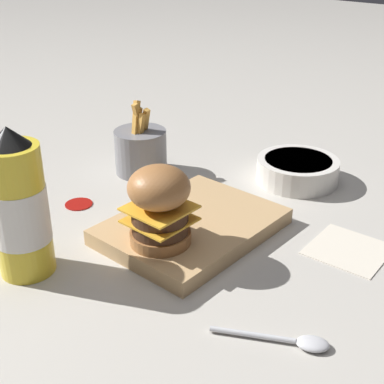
{
  "coord_description": "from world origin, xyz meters",
  "views": [
    {
      "loc": [
        0.52,
        0.55,
        0.45
      ],
      "look_at": [
        -0.05,
        0.05,
        0.08
      ],
      "focal_mm": 50.0,
      "sensor_mm": 36.0,
      "label": 1
    }
  ],
  "objects_px": {
    "ketchup_bottle": "(19,208)",
    "fries_basket": "(141,150)",
    "spoon": "(295,341)",
    "burger": "(159,205)",
    "side_bowl": "(297,170)",
    "serving_board": "(192,226)"
  },
  "relations": [
    {
      "from": "spoon",
      "to": "side_bowl",
      "type": "bearing_deg",
      "value": 92.4
    },
    {
      "from": "ketchup_bottle",
      "to": "side_bowl",
      "type": "bearing_deg",
      "value": 165.32
    },
    {
      "from": "burger",
      "to": "spoon",
      "type": "relative_size",
      "value": 0.91
    },
    {
      "from": "burger",
      "to": "ketchup_bottle",
      "type": "bearing_deg",
      "value": -38.55
    },
    {
      "from": "serving_board",
      "to": "burger",
      "type": "distance_m",
      "value": 0.11
    },
    {
      "from": "ketchup_bottle",
      "to": "side_bowl",
      "type": "height_order",
      "value": "ketchup_bottle"
    },
    {
      "from": "serving_board",
      "to": "fries_basket",
      "type": "height_order",
      "value": "fries_basket"
    },
    {
      "from": "ketchup_bottle",
      "to": "fries_basket",
      "type": "xyz_separation_m",
      "value": [
        -0.35,
        -0.13,
        -0.06
      ]
    },
    {
      "from": "side_bowl",
      "to": "spoon",
      "type": "distance_m",
      "value": 0.47
    },
    {
      "from": "ketchup_bottle",
      "to": "fries_basket",
      "type": "height_order",
      "value": "ketchup_bottle"
    },
    {
      "from": "serving_board",
      "to": "side_bowl",
      "type": "xyz_separation_m",
      "value": [
        -0.29,
        0.02,
        0.01
      ]
    },
    {
      "from": "serving_board",
      "to": "side_bowl",
      "type": "distance_m",
      "value": 0.29
    },
    {
      "from": "spoon",
      "to": "ketchup_bottle",
      "type": "bearing_deg",
      "value": 169.16
    },
    {
      "from": "ketchup_bottle",
      "to": "spoon",
      "type": "relative_size",
      "value": 1.64
    },
    {
      "from": "serving_board",
      "to": "side_bowl",
      "type": "relative_size",
      "value": 1.74
    },
    {
      "from": "ketchup_bottle",
      "to": "side_bowl",
      "type": "relative_size",
      "value": 1.4
    },
    {
      "from": "ketchup_bottle",
      "to": "fries_basket",
      "type": "distance_m",
      "value": 0.38
    },
    {
      "from": "ketchup_bottle",
      "to": "fries_basket",
      "type": "bearing_deg",
      "value": -160.16
    },
    {
      "from": "fries_basket",
      "to": "side_bowl",
      "type": "relative_size",
      "value": 0.94
    },
    {
      "from": "burger",
      "to": "fries_basket",
      "type": "height_order",
      "value": "same"
    },
    {
      "from": "burger",
      "to": "ketchup_bottle",
      "type": "height_order",
      "value": "ketchup_bottle"
    },
    {
      "from": "ketchup_bottle",
      "to": "spoon",
      "type": "height_order",
      "value": "ketchup_bottle"
    }
  ]
}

